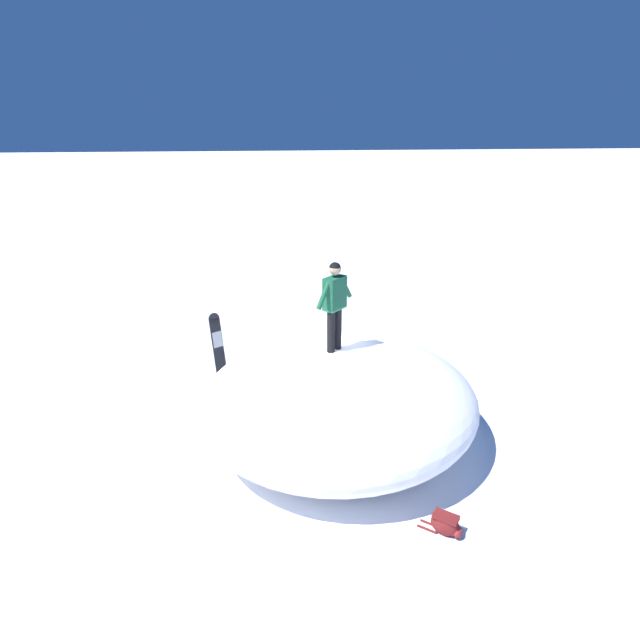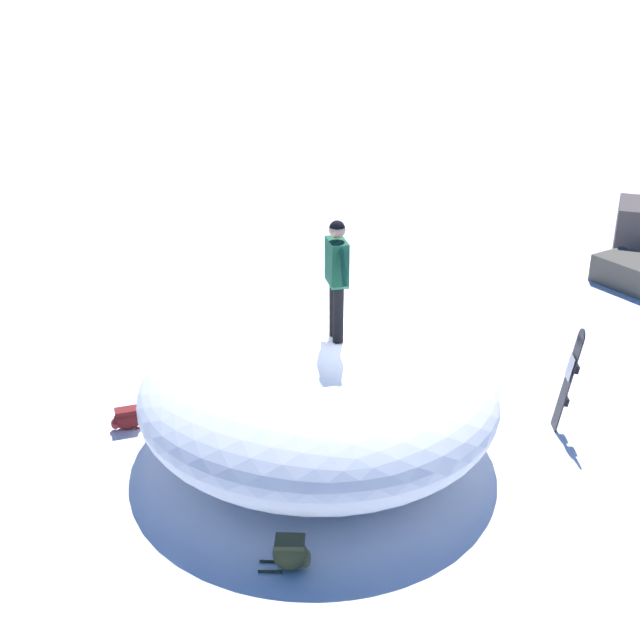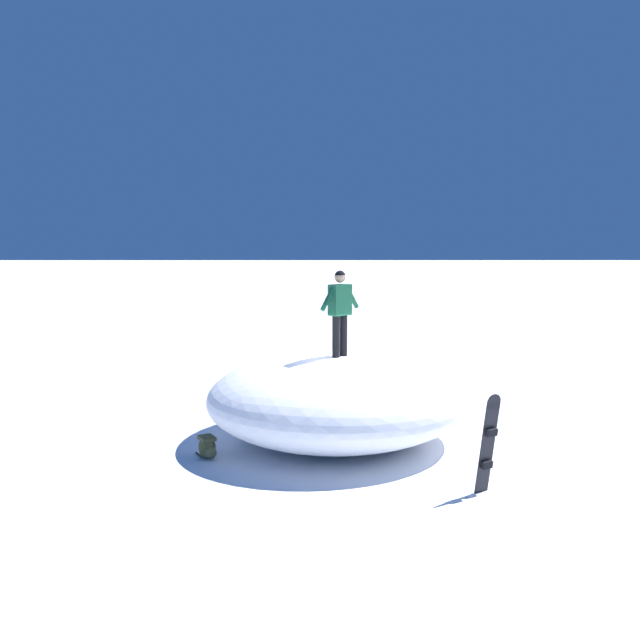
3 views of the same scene
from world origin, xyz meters
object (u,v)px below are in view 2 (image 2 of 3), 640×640
(backpack_near, at_px, (291,553))
(backpack_far, at_px, (127,418))
(snowboarder_standing, at_px, (337,271))
(snowboard_primary_upright, at_px, (569,378))

(backpack_near, xyz_separation_m, backpack_far, (3.64, -1.28, -0.04))
(backpack_near, bearing_deg, snowboarder_standing, -71.16)
(snowboard_primary_upright, bearing_deg, backpack_far, 31.20)
(snowboard_primary_upright, xyz_separation_m, backpack_far, (5.39, 3.26, -0.65))
(snowboarder_standing, relative_size, backpack_far, 2.72)
(snowboard_primary_upright, height_order, backpack_near, snowboard_primary_upright)
(snowboarder_standing, bearing_deg, snowboard_primary_upright, -139.71)
(snowboard_primary_upright, bearing_deg, backpack_near, 68.97)
(backpack_near, height_order, backpack_far, backpack_near)
(snowboard_primary_upright, distance_m, backpack_far, 6.33)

